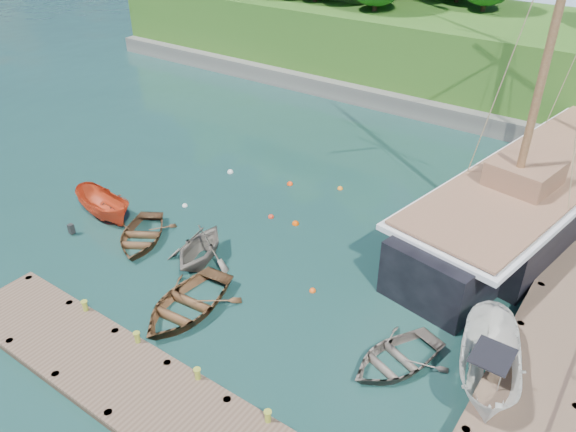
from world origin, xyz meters
name	(u,v)px	position (x,y,z in m)	size (l,w,h in m)	color
ground	(247,292)	(0.00, 0.00, 0.00)	(160.00, 160.00, 0.00)	#16342F
dock_near	(169,409)	(2.00, -6.50, 0.43)	(20.00, 3.20, 1.10)	brown
dock_east	(573,299)	(11.50, 7.00, 0.43)	(3.20, 24.00, 1.10)	brown
bollard_0	(89,321)	(-4.00, -5.10, 0.00)	(0.26, 0.26, 0.45)	olive
bollard_1	(140,353)	(-1.00, -5.10, 0.00)	(0.26, 0.26, 0.45)	olive
bollard_2	(199,390)	(2.00, -5.10, 0.00)	(0.26, 0.26, 0.45)	olive
rowboat_0	(142,241)	(-6.61, 0.04, 0.00)	(2.92, 4.09, 0.85)	#523721
rowboat_1	(201,261)	(-3.12, 0.48, 0.00)	(3.12, 3.62, 1.91)	#6B645A
rowboat_2	(187,311)	(-1.24, -2.37, 0.00)	(3.38, 4.73, 0.98)	brown
rowboat_3	(395,364)	(7.00, -0.06, 0.00)	(2.81, 3.94, 0.82)	#60574F
motorboat_orange	(107,218)	(-9.69, 0.43, 0.00)	(1.58, 4.21, 1.63)	#CA401D
cabin_boat_white	(485,385)	(10.00, 0.89, 0.00)	(2.04, 5.42, 2.09)	white
schooner	(547,189)	(8.46, 14.40, 1.23)	(9.34, 29.54, 22.16)	black
mooring_buoy_0	(185,206)	(-7.21, 3.63, 0.00)	(0.29, 0.29, 0.29)	silver
mooring_buoy_1	(271,217)	(-2.77, 5.40, 0.00)	(0.31, 0.31, 0.31)	red
mooring_buoy_2	(296,224)	(-1.36, 5.60, 0.00)	(0.35, 0.35, 0.35)	#E44700
mooring_buoy_3	(394,243)	(3.48, 6.99, 0.00)	(0.34, 0.34, 0.34)	silver
mooring_buoy_4	(290,185)	(-4.02, 8.87, 0.00)	(0.34, 0.34, 0.34)	#F13909
mooring_buoy_5	(340,189)	(-1.40, 10.08, 0.00)	(0.31, 0.31, 0.31)	orange
mooring_buoy_6	(230,173)	(-7.76, 8.03, 0.00)	(0.36, 0.36, 0.36)	silver
mooring_buoy_7	(313,291)	(2.26, 1.66, 0.00)	(0.29, 0.29, 0.29)	#E24F11
headland	(355,0)	(-12.88, 31.36, 5.54)	(51.00, 19.31, 12.90)	#474744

